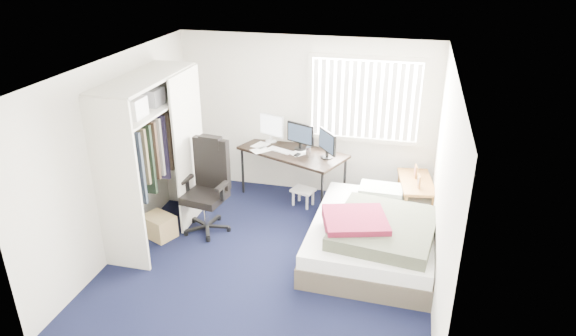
{
  "coord_description": "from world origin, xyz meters",
  "views": [
    {
      "loc": [
        1.54,
        -5.37,
        3.78
      ],
      "look_at": [
        0.12,
        0.4,
        1.12
      ],
      "focal_mm": 32.0,
      "sensor_mm": 36.0,
      "label": 1
    }
  ],
  "objects_px": {
    "nightstand": "(416,185)",
    "bed": "(374,234)",
    "desk": "(294,149)",
    "office_chair": "(208,195)"
  },
  "relations": [
    {
      "from": "nightstand",
      "to": "bed",
      "type": "xyz_separation_m",
      "value": [
        -0.49,
        -1.07,
        -0.26
      ]
    },
    {
      "from": "nightstand",
      "to": "bed",
      "type": "bearing_deg",
      "value": -114.45
    },
    {
      "from": "desk",
      "to": "bed",
      "type": "relative_size",
      "value": 0.84
    },
    {
      "from": "desk",
      "to": "bed",
      "type": "height_order",
      "value": "desk"
    },
    {
      "from": "nightstand",
      "to": "bed",
      "type": "height_order",
      "value": "nightstand"
    },
    {
      "from": "desk",
      "to": "office_chair",
      "type": "bearing_deg",
      "value": -128.7
    },
    {
      "from": "nightstand",
      "to": "bed",
      "type": "distance_m",
      "value": 1.21
    },
    {
      "from": "desk",
      "to": "bed",
      "type": "bearing_deg",
      "value": -43.87
    },
    {
      "from": "nightstand",
      "to": "office_chair",
      "type": "bearing_deg",
      "value": -161.61
    },
    {
      "from": "nightstand",
      "to": "bed",
      "type": "relative_size",
      "value": 0.44
    }
  ]
}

